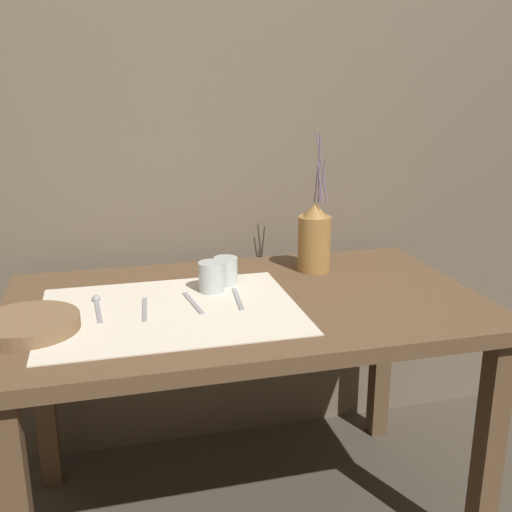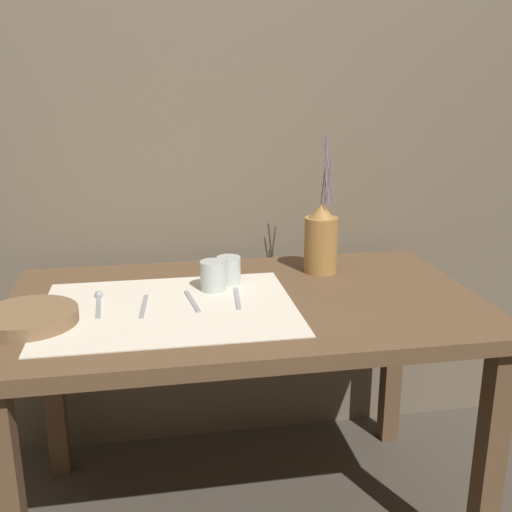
# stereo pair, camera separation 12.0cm
# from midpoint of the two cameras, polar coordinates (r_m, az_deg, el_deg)

# --- Properties ---
(stone_wall_back) EXTENTS (7.00, 0.06, 2.40)m
(stone_wall_back) POSITION_cam_midpoint_polar(r_m,az_deg,el_deg) (2.02, -1.63, 14.05)
(stone_wall_back) COLOR #6B5E4C
(stone_wall_back) RESTS_ON ground_plane
(wooden_table) EXTENTS (1.29, 0.76, 0.71)m
(wooden_table) POSITION_cam_midpoint_polar(r_m,az_deg,el_deg) (1.68, 1.01, -6.97)
(wooden_table) COLOR brown
(wooden_table) RESTS_ON ground_plane
(linen_cloth) EXTENTS (0.66, 0.49, 0.00)m
(linen_cloth) POSITION_cam_midpoint_polar(r_m,az_deg,el_deg) (1.58, -6.12, -4.99)
(linen_cloth) COLOR beige
(linen_cloth) RESTS_ON wooden_table
(pitcher_with_flowers) EXTENTS (0.10, 0.10, 0.43)m
(pitcher_with_flowers) POSITION_cam_midpoint_polar(r_m,az_deg,el_deg) (1.86, 8.04, 1.47)
(pitcher_with_flowers) COLOR olive
(pitcher_with_flowers) RESTS_ON wooden_table
(wooden_bowl) EXTENTS (0.24, 0.24, 0.04)m
(wooden_bowl) POSITION_cam_midpoint_polar(r_m,az_deg,el_deg) (1.55, -18.80, -5.63)
(wooden_bowl) COLOR brown
(wooden_bowl) RESTS_ON wooden_table
(glass_tumbler_near) EXTENTS (0.07, 0.07, 0.08)m
(glass_tumbler_near) POSITION_cam_midpoint_polar(r_m,az_deg,el_deg) (1.69, -2.08, -1.90)
(glass_tumbler_near) COLOR #B7C1BC
(glass_tumbler_near) RESTS_ON wooden_table
(glass_tumbler_far) EXTENTS (0.07, 0.07, 0.08)m
(glass_tumbler_far) POSITION_cam_midpoint_polar(r_m,az_deg,el_deg) (1.74, -0.65, -1.37)
(glass_tumbler_far) COLOR #B7C1BC
(glass_tumbler_far) RESTS_ON wooden_table
(spoon_inner) EXTENTS (0.03, 0.18, 0.02)m
(spoon_inner) POSITION_cam_midpoint_polar(r_m,az_deg,el_deg) (1.66, -12.75, -4.05)
(spoon_inner) COLOR #939399
(spoon_inner) RESTS_ON wooden_table
(fork_inner) EXTENTS (0.02, 0.17, 0.00)m
(fork_inner) POSITION_cam_midpoint_polar(r_m,az_deg,el_deg) (1.59, -8.52, -4.77)
(fork_inner) COLOR #939399
(fork_inner) RESTS_ON wooden_table
(fork_outer) EXTENTS (0.03, 0.17, 0.00)m
(fork_outer) POSITION_cam_midpoint_polar(r_m,az_deg,el_deg) (1.61, -3.98, -4.34)
(fork_outer) COLOR #939399
(fork_outer) RESTS_ON wooden_table
(knife_center) EXTENTS (0.03, 0.17, 0.00)m
(knife_center) POSITION_cam_midpoint_polar(r_m,az_deg,el_deg) (1.63, 0.32, -4.06)
(knife_center) COLOR #939399
(knife_center) RESTS_ON wooden_table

